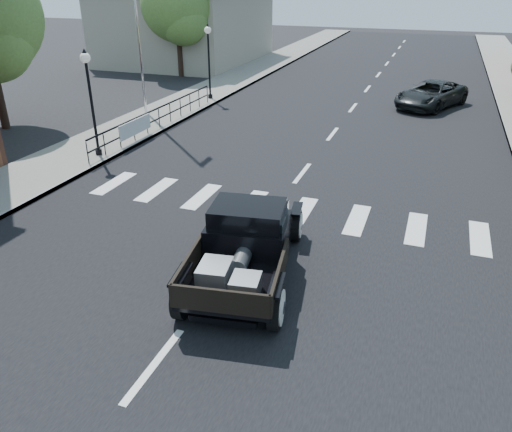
% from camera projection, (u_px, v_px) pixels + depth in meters
% --- Properties ---
extents(ground, '(120.00, 120.00, 0.00)m').
position_uv_depth(ground, '(222.00, 278.00, 11.34)').
color(ground, black).
rests_on(ground, ground).
extents(road, '(14.00, 80.00, 0.02)m').
position_uv_depth(road, '(346.00, 117.00, 24.02)').
color(road, black).
rests_on(road, ground).
extents(road_markings, '(12.00, 60.00, 0.06)m').
position_uv_depth(road_markings, '(322.00, 148.00, 19.79)').
color(road_markings, silver).
rests_on(road_markings, ground).
extents(sidewalk_left, '(3.00, 80.00, 0.15)m').
position_uv_depth(sidewalk_left, '(187.00, 102.00, 26.59)').
color(sidewalk_left, gray).
rests_on(sidewalk_left, ground).
extents(low_building_left, '(10.00, 12.00, 5.00)m').
position_uv_depth(low_building_left, '(187.00, 28.00, 38.52)').
color(low_building_left, '#A29987').
rests_on(low_building_left, ground).
extents(railing, '(0.08, 10.00, 1.00)m').
position_uv_depth(railing, '(159.00, 116.00, 21.74)').
color(railing, black).
rests_on(railing, sidewalk_left).
extents(banner, '(0.04, 2.20, 0.60)m').
position_uv_depth(banner, '(136.00, 133.00, 20.11)').
color(banner, silver).
rests_on(banner, sidewalk_left).
extents(lamp_post_b, '(0.36, 0.36, 3.79)m').
position_uv_depth(lamp_post_b, '(92.00, 104.00, 17.84)').
color(lamp_post_b, black).
rests_on(lamp_post_b, sidewalk_left).
extents(lamp_post_c, '(0.36, 0.36, 3.79)m').
position_uv_depth(lamp_post_c, '(209.00, 62.00, 26.30)').
color(lamp_post_c, black).
rests_on(lamp_post_c, sidewalk_left).
extents(big_tree_far, '(4.59, 4.59, 6.75)m').
position_uv_depth(big_tree_far, '(178.00, 23.00, 32.29)').
color(big_tree_far, '#4B6E2F').
rests_on(big_tree_far, ground).
extents(hotrod_pickup, '(3.04, 5.24, 1.71)m').
position_uv_depth(hotrod_pickup, '(246.00, 242.00, 11.07)').
color(hotrod_pickup, black).
rests_on(hotrod_pickup, ground).
extents(second_car, '(3.91, 5.15, 1.30)m').
position_uv_depth(second_car, '(431.00, 95.00, 25.57)').
color(second_car, black).
rests_on(second_car, ground).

